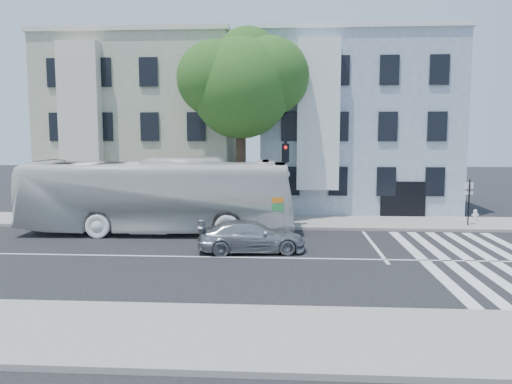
# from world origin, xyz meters

# --- Properties ---
(ground) EXTENTS (120.00, 120.00, 0.00)m
(ground) POSITION_xyz_m (0.00, 0.00, 0.00)
(ground) COLOR black
(ground) RESTS_ON ground
(sidewalk_far) EXTENTS (80.00, 4.00, 0.15)m
(sidewalk_far) POSITION_xyz_m (0.00, 8.00, 0.07)
(sidewalk_far) COLOR gray
(sidewalk_far) RESTS_ON ground
(sidewalk_near) EXTENTS (80.00, 4.00, 0.15)m
(sidewalk_near) POSITION_xyz_m (0.00, -8.00, 0.07)
(sidewalk_near) COLOR gray
(sidewalk_near) RESTS_ON ground
(building_left) EXTENTS (12.00, 10.00, 11.00)m
(building_left) POSITION_xyz_m (-7.00, 15.00, 5.50)
(building_left) COLOR #9D9F86
(building_left) RESTS_ON ground
(building_right) EXTENTS (12.00, 10.00, 11.00)m
(building_right) POSITION_xyz_m (7.00, 15.00, 5.50)
(building_right) COLOR #8A93A4
(building_right) RESTS_ON ground
(street_tree) EXTENTS (7.30, 5.90, 11.10)m
(street_tree) POSITION_xyz_m (0.06, 8.74, 7.83)
(street_tree) COLOR #2D2116
(street_tree) RESTS_ON ground
(bus) EXTENTS (3.66, 13.65, 3.77)m
(bus) POSITION_xyz_m (-3.84, 4.89, 1.89)
(bus) COLOR silver
(bus) RESTS_ON ground
(sedan) EXTENTS (2.45, 4.73, 1.31)m
(sedan) POSITION_xyz_m (1.13, 1.01, 0.66)
(sedan) COLOR #A2A4A9
(sedan) RESTS_ON ground
(hedge) EXTENTS (8.13, 4.17, 0.70)m
(hedge) POSITION_xyz_m (-2.32, 6.30, 0.50)
(hedge) COLOR #245E1E
(hedge) RESTS_ON sidewalk_far
(traffic_signal) EXTENTS (0.46, 0.55, 4.66)m
(traffic_signal) POSITION_xyz_m (2.52, 6.17, 3.01)
(traffic_signal) COLOR black
(traffic_signal) RESTS_ON ground
(fire_hydrant) EXTENTS (0.37, 0.21, 0.66)m
(fire_hydrant) POSITION_xyz_m (13.06, 8.54, 0.49)
(fire_hydrant) COLOR silver
(fire_hydrant) RESTS_ON sidewalk_far
(far_sign_pole) EXTENTS (0.44, 0.16, 2.44)m
(far_sign_pole) POSITION_xyz_m (12.19, 7.20, 1.70)
(far_sign_pole) COLOR black
(far_sign_pole) RESTS_ON sidewalk_far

